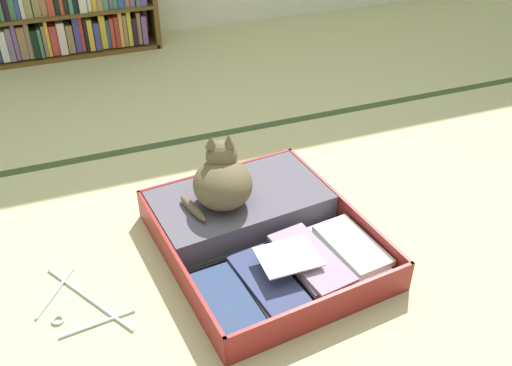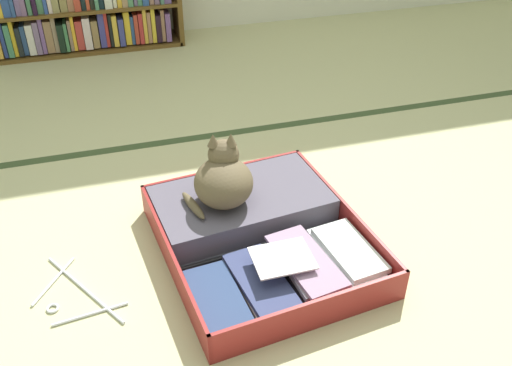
{
  "view_description": "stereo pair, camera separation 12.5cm",
  "coord_description": "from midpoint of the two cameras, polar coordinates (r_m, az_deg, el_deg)",
  "views": [
    {
      "loc": [
        -0.49,
        -1.35,
        1.36
      ],
      "look_at": [
        0.08,
        0.18,
        0.23
      ],
      "focal_mm": 39.83,
      "sensor_mm": 36.0,
      "label": 1
    },
    {
      "loc": [
        -0.37,
        -1.39,
        1.36
      ],
      "look_at": [
        0.08,
        0.18,
        0.23
      ],
      "focal_mm": 39.83,
      "sensor_mm": 36.0,
      "label": 2
    }
  ],
  "objects": [
    {
      "name": "black_cat",
      "position": [
        2.04,
        -5.21,
        0.26
      ],
      "size": [
        0.29,
        0.28,
        0.26
      ],
      "color": "brown",
      "rests_on": "open_suitcase"
    },
    {
      "name": "ground_plane",
      "position": [
        1.98,
        -2.31,
        -8.82
      ],
      "size": [
        10.0,
        10.0,
        0.0
      ],
      "primitive_type": "plane",
      "color": "#C4C18E"
    },
    {
      "name": "clothes_hanger",
      "position": [
        1.96,
        -19.18,
        -11.6
      ],
      "size": [
        0.3,
        0.38,
        0.01
      ],
      "color": "silver",
      "rests_on": "ground_plane"
    },
    {
      "name": "tatami_border",
      "position": [
        2.71,
        -8.72,
        4.2
      ],
      "size": [
        4.8,
        0.05,
        0.0
      ],
      "color": "#3A4C2B",
      "rests_on": "ground_plane"
    },
    {
      "name": "open_suitcase",
      "position": [
        2.07,
        -1.54,
        -4.63
      ],
      "size": [
        0.76,
        0.86,
        0.12
      ],
      "color": "maroon",
      "rests_on": "ground_plane"
    }
  ]
}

